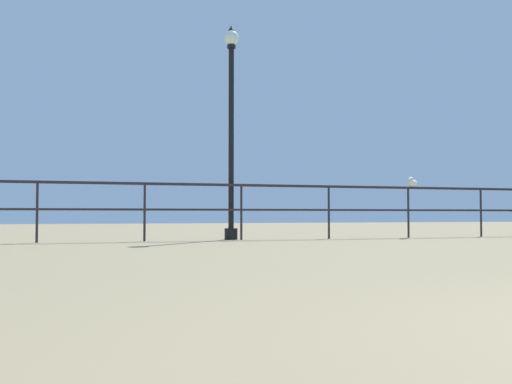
{
  "coord_description": "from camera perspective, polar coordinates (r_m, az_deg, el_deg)",
  "views": [
    {
      "loc": [
        -2.96,
        -0.52,
        0.49
      ],
      "look_at": [
        0.14,
        9.47,
        0.91
      ],
      "focal_mm": 39.65,
      "sensor_mm": 36.0,
      "label": 1
    }
  ],
  "objects": [
    {
      "name": "lamppost_center",
      "position": [
        11.18,
        -2.52,
        7.42
      ],
      "size": [
        0.3,
        0.3,
        4.22
      ],
      "color": "black",
      "rests_on": "ground_plane"
    },
    {
      "name": "pier_railing",
      "position": [
        10.91,
        -1.49,
        -0.69
      ],
      "size": [
        22.17,
        0.05,
        1.08
      ],
      "color": "#292224",
      "rests_on": "ground_plane"
    },
    {
      "name": "seagull_on_rail",
      "position": [
        12.49,
        15.52,
        0.94
      ],
      "size": [
        0.38,
        0.29,
        0.2
      ],
      "color": "white",
      "rests_on": "pier_railing"
    }
  ]
}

